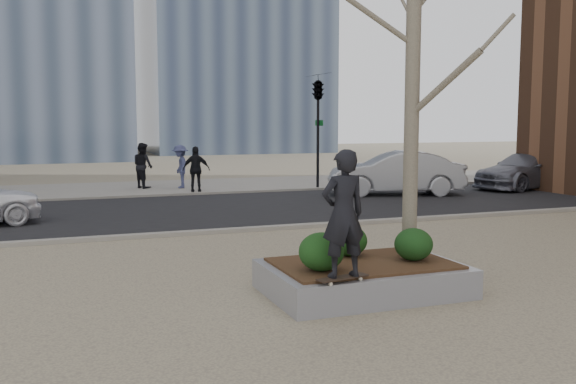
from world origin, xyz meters
name	(u,v)px	position (x,y,z in m)	size (l,w,h in m)	color
ground	(304,299)	(0.00, 0.00, 0.00)	(120.00, 120.00, 0.00)	tan
street	(177,211)	(0.00, 10.00, 0.01)	(60.00, 8.00, 0.02)	black
far_sidewalk	(144,188)	(0.00, 17.00, 0.01)	(60.00, 6.00, 0.02)	gray
planter	(363,279)	(1.00, 0.00, 0.23)	(3.00, 2.00, 0.45)	gray
planter_mulch	(363,263)	(1.00, 0.00, 0.47)	(2.70, 1.70, 0.04)	#382314
sycamore_tree	(413,51)	(2.00, 0.30, 3.79)	(2.80, 2.80, 6.60)	gray
shrub_left	(321,252)	(0.15, -0.31, 0.77)	(0.67, 0.67, 0.57)	#113812
shrub_middle	(349,241)	(1.00, 0.49, 0.74)	(0.59, 0.59, 0.50)	#123912
shrub_right	(414,244)	(1.79, -0.17, 0.75)	(0.60, 0.60, 0.51)	black
skateboard	(343,279)	(0.23, -0.88, 0.49)	(0.78, 0.20, 0.07)	black
skateboarder	(343,214)	(0.23, -0.88, 1.41)	(0.65, 0.42, 1.77)	black
car_silver	(396,173)	(8.23, 11.49, 0.81)	(1.67, 4.79, 1.58)	#96979E
car_third	(527,171)	(14.18, 11.56, 0.73)	(1.98, 4.87, 1.41)	slate
pedestrian_a	(143,165)	(-0.02, 16.98, 0.92)	(0.87, 0.68, 1.80)	black
pedestrian_b	(180,167)	(1.37, 16.44, 0.88)	(1.11, 0.64, 1.71)	#3B416B
pedestrian_c	(196,169)	(1.62, 14.69, 0.88)	(1.01, 0.42, 1.72)	black
traffic_light_far	(318,132)	(6.50, 14.60, 2.25)	(0.60, 2.48, 4.50)	black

